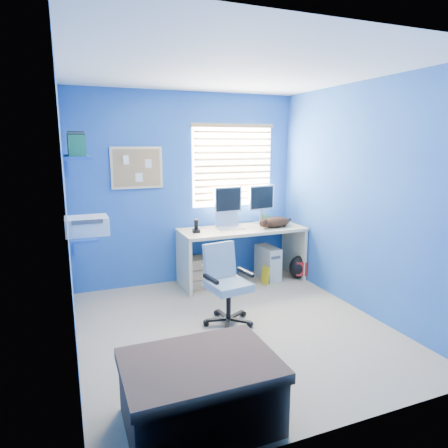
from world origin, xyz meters
name	(u,v)px	position (x,y,z in m)	size (l,w,h in m)	color
floor	(234,328)	(0.00, 0.00, 0.00)	(3.00, 3.20, 0.00)	tan
ceiling	(235,70)	(0.00, 0.00, 2.50)	(3.00, 3.20, 0.00)	white
wall_back	(187,189)	(0.00, 1.60, 1.25)	(3.00, 0.01, 2.50)	blue
wall_front	(340,247)	(0.00, -1.60, 1.25)	(3.00, 0.01, 2.50)	blue
wall_left	(67,218)	(-1.50, 0.00, 1.25)	(0.01, 3.20, 2.50)	blue
wall_right	(360,199)	(1.50, 0.00, 1.25)	(0.01, 3.20, 2.50)	blue
desk	(242,255)	(0.65, 1.26, 0.37)	(1.66, 0.65, 0.74)	#E5C386
laptop	(230,220)	(0.50, 1.30, 0.85)	(0.33, 0.26, 0.22)	silver
monitor_left	(227,207)	(0.52, 1.44, 1.01)	(0.40, 0.12, 0.54)	silver
monitor_right	(261,204)	(1.03, 1.46, 1.01)	(0.40, 0.12, 0.54)	silver
phone	(196,226)	(0.01, 1.24, 0.82)	(0.09, 0.11, 0.17)	black
mug	(265,219)	(1.12, 1.49, 0.79)	(0.10, 0.09, 0.10)	#227041
cd_spindle	(278,221)	(1.26, 1.37, 0.78)	(0.13, 0.13, 0.07)	silver
cat	(275,222)	(1.09, 1.14, 0.81)	(0.41, 0.21, 0.15)	black
tower_pc	(268,262)	(1.04, 1.24, 0.23)	(0.19, 0.44, 0.45)	beige
drawer_boxes	(201,272)	(0.07, 1.26, 0.20)	(0.35, 0.28, 0.41)	tan
yellow_book	(265,275)	(0.90, 1.04, 0.12)	(0.03, 0.17, 0.24)	yellow
backpack	(299,267)	(1.43, 1.06, 0.16)	(0.28, 0.21, 0.33)	black
bed_corner	(200,392)	(-0.76, -1.21, 0.23)	(0.97, 0.69, 0.46)	#4B3428
office_chair	(226,294)	(-0.02, 0.16, 0.31)	(0.55, 0.55, 0.83)	black
window_blinds	(233,166)	(0.65, 1.57, 1.55)	(1.15, 0.05, 1.10)	white
corkboard	(137,168)	(-0.65, 1.58, 1.55)	(0.64, 0.02, 0.52)	#E5C386
wall_shelves	(81,186)	(-1.35, 0.75, 1.43)	(0.42, 0.90, 1.05)	#224EB1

